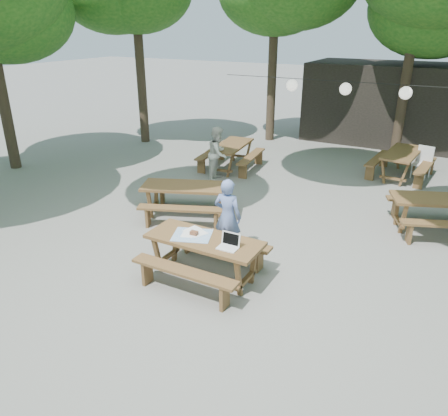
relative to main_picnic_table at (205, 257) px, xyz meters
name	(u,v)px	position (x,y,z in m)	size (l,w,h in m)	color
ground	(262,257)	(0.60, 1.12, -0.39)	(80.00, 80.00, 0.00)	slate
pavilion	(393,103)	(1.10, 11.62, 1.01)	(6.00, 3.00, 2.80)	black
main_picnic_table	(205,257)	(0.00, 0.00, 0.00)	(2.00, 1.58, 0.75)	brown
picnic_table_nw	(187,200)	(-1.71, 2.07, 0.00)	(2.36, 2.18, 0.75)	brown
picnic_table_ne	(439,214)	(3.41, 3.97, 0.00)	(2.35, 2.17, 0.75)	brown
picnic_table_far_w	(231,156)	(-2.50, 5.70, 0.00)	(1.80, 2.08, 0.75)	brown
picnic_table_far_e	(401,164)	(2.15, 7.34, 0.00)	(1.73, 2.06, 0.75)	brown
woman	(228,217)	(-0.08, 0.99, 0.36)	(0.55, 0.36, 1.50)	#667BBA
second_person	(218,154)	(-2.35, 4.65, 0.36)	(0.73, 0.57, 1.51)	silver
plastic_chair	(421,169)	(2.69, 7.56, -0.13)	(0.53, 0.53, 0.90)	silver
laptop	(229,244)	(0.52, -0.08, 0.42)	(0.33, 0.26, 0.24)	white
tabletop_clutter	(193,234)	(-0.24, 0.01, 0.37)	(0.80, 0.74, 0.08)	#3C82CD
paper_lanterns	(346,89)	(0.42, 7.12, 2.02)	(9.00, 0.34, 0.38)	black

